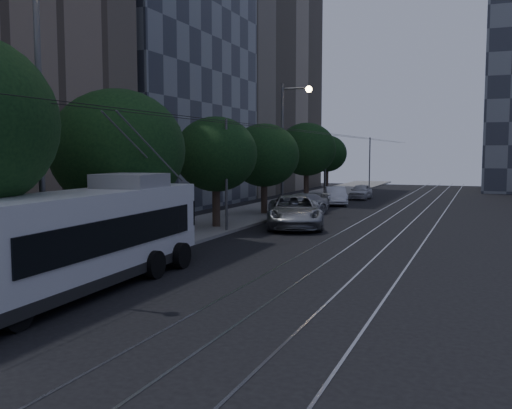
{
  "coord_description": "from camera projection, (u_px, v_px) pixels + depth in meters",
  "views": [
    {
      "loc": [
        7.29,
        -17.18,
        4.25
      ],
      "look_at": [
        -1.18,
        3.91,
        2.17
      ],
      "focal_mm": 40.0,
      "sensor_mm": 36.0,
      "label": 1
    }
  ],
  "objects": [
    {
      "name": "ground",
      "position": [
        245.0,
        280.0,
        18.97
      ],
      "size": [
        120.0,
        120.0,
        0.0
      ],
      "primitive_type": "plane",
      "color": "black",
      "rests_on": "ground"
    },
    {
      "name": "sidewalk",
      "position": [
        258.0,
        212.0,
        40.23
      ],
      "size": [
        5.0,
        90.0,
        0.15
      ],
      "primitive_type": "cube",
      "color": "slate",
      "rests_on": "ground"
    },
    {
      "name": "tram_rails",
      "position": [
        403.0,
        219.0,
        36.52
      ],
      "size": [
        4.52,
        90.0,
        0.02
      ],
      "color": "#9C9DA5",
      "rests_on": "ground"
    },
    {
      "name": "overhead_wires",
      "position": [
        292.0,
        164.0,
        38.98
      ],
      "size": [
        2.23,
        90.0,
        6.0
      ],
      "color": "black",
      "rests_on": "ground"
    },
    {
      "name": "building_glass_mid",
      "position": [
        132.0,
        36.0,
        45.13
      ],
      "size": [
        14.4,
        18.4,
        26.8
      ],
      "color": "#353843",
      "rests_on": "ground"
    },
    {
      "name": "building_tan_far",
      "position": [
        235.0,
        33.0,
        63.24
      ],
      "size": [
        14.4,
        22.4,
        34.8
      ],
      "color": "gray",
      "rests_on": "ground"
    },
    {
      "name": "trolleybus",
      "position": [
        81.0,
        239.0,
        17.38
      ],
      "size": [
        3.0,
        11.85,
        5.63
      ],
      "rotation": [
        0.0,
        0.0,
        0.05
      ],
      "color": "silver",
      "rests_on": "ground"
    },
    {
      "name": "pickup_silver",
      "position": [
        294.0,
        211.0,
        32.36
      ],
      "size": [
        5.01,
        7.15,
        1.81
      ],
      "primitive_type": "imported",
      "rotation": [
        0.0,
        0.0,
        0.34
      ],
      "color": "gray",
      "rests_on": "ground"
    },
    {
      "name": "car_white_a",
      "position": [
        295.0,
        208.0,
        36.79
      ],
      "size": [
        2.59,
        4.2,
        1.33
      ],
      "primitive_type": "imported",
      "rotation": [
        0.0,
        0.0,
        -0.28
      ],
      "color": "silver",
      "rests_on": "ground"
    },
    {
      "name": "car_white_b",
      "position": [
        299.0,
        205.0,
        38.52
      ],
      "size": [
        3.61,
        5.43,
        1.46
      ],
      "primitive_type": "imported",
      "rotation": [
        0.0,
        0.0,
        -0.34
      ],
      "color": "#ADAEB1",
      "rests_on": "ground"
    },
    {
      "name": "car_white_c",
      "position": [
        336.0,
        196.0,
        46.31
      ],
      "size": [
        2.96,
        4.72,
        1.47
      ],
      "primitive_type": "imported",
      "rotation": [
        0.0,
        0.0,
        0.34
      ],
      "color": "silver",
      "rests_on": "ground"
    },
    {
      "name": "car_white_d",
      "position": [
        361.0,
        192.0,
        52.03
      ],
      "size": [
        1.62,
        4.02,
        1.37
      ],
      "primitive_type": "imported",
      "rotation": [
        0.0,
        0.0,
        0.0
      ],
      "color": "silver",
      "rests_on": "ground"
    },
    {
      "name": "tree_1",
      "position": [
        118.0,
        150.0,
        23.3
      ],
      "size": [
        5.52,
        5.52,
        6.83
      ],
      "color": "black",
      "rests_on": "ground"
    },
    {
      "name": "tree_2",
      "position": [
        216.0,
        154.0,
        31.38
      ],
      "size": [
        4.59,
        4.59,
        6.22
      ],
      "color": "black",
      "rests_on": "ground"
    },
    {
      "name": "tree_3",
      "position": [
        264.0,
        155.0,
        38.4
      ],
      "size": [
        4.73,
        4.73,
        6.19
      ],
      "color": "black",
      "rests_on": "ground"
    },
    {
      "name": "tree_4",
      "position": [
        307.0,
        149.0,
        48.42
      ],
      "size": [
        5.0,
        5.0,
        6.76
      ],
      "color": "black",
      "rests_on": "ground"
    },
    {
      "name": "tree_5",
      "position": [
        326.0,
        154.0,
        53.16
      ],
      "size": [
        3.8,
        3.8,
        5.87
      ],
      "color": "black",
      "rests_on": "ground"
    },
    {
      "name": "streetlamp_near",
      "position": [
        49.0,
        86.0,
        17.72
      ],
      "size": [
        2.53,
        0.44,
        10.54
      ],
      "color": "#555557",
      "rests_on": "ground"
    },
    {
      "name": "streetlamp_far",
      "position": [
        288.0,
        135.0,
        39.23
      ],
      "size": [
        2.2,
        0.44,
        8.95
      ],
      "color": "#555557",
      "rests_on": "ground"
    }
  ]
}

